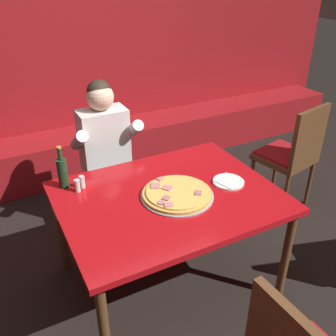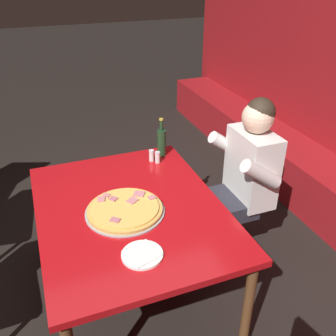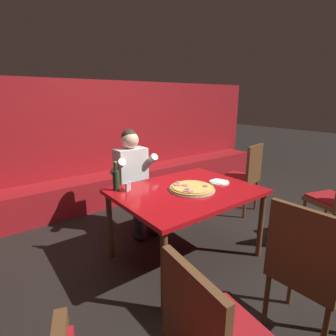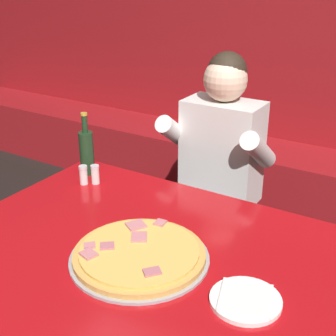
{
  "view_description": "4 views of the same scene",
  "coord_description": "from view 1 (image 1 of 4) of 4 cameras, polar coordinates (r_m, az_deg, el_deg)",
  "views": [
    {
      "loc": [
        -0.93,
        -1.77,
        2.06
      ],
      "look_at": [
        0.08,
        0.15,
        0.85
      ],
      "focal_mm": 40.0,
      "sensor_mm": 36.0,
      "label": 1
    },
    {
      "loc": [
        1.78,
        -0.44,
        2.05
      ],
      "look_at": [
        -0.05,
        0.26,
        0.93
      ],
      "focal_mm": 40.0,
      "sensor_mm": 36.0,
      "label": 2
    },
    {
      "loc": [
        -1.64,
        -1.85,
        1.64
      ],
      "look_at": [
        -0.07,
        0.21,
        0.94
      ],
      "focal_mm": 28.0,
      "sensor_mm": 36.0,
      "label": 3
    },
    {
      "loc": [
        0.8,
        -1.09,
        1.65
      ],
      "look_at": [
        -0.02,
        0.24,
        0.96
      ],
      "focal_mm": 50.0,
      "sensor_mm": 36.0,
      "label": 4
    }
  ],
  "objects": [
    {
      "name": "main_dining_table",
      "position": [
        2.43,
        0.07,
        -5.48
      ],
      "size": [
        1.37,
        1.07,
        0.75
      ],
      "color": "brown",
      "rests_on": "ground_plane"
    },
    {
      "name": "shaker_oregano",
      "position": [
        2.47,
        -13.65,
        -2.72
      ],
      "size": [
        0.04,
        0.04,
        0.09
      ],
      "color": "silver",
      "rests_on": "main_dining_table"
    },
    {
      "name": "booth_bench",
      "position": [
        4.17,
        -11.9,
        2.49
      ],
      "size": [
        6.46,
        0.48,
        0.46
      ],
      "primitive_type": "cube",
      "color": "maroon",
      "rests_on": "ground_plane"
    },
    {
      "name": "plate_white_paper",
      "position": [
        2.54,
        9.18,
        -2.06
      ],
      "size": [
        0.21,
        0.21,
        0.02
      ],
      "color": "white",
      "rests_on": "main_dining_table"
    },
    {
      "name": "dining_chair_far_left",
      "position": [
        3.48,
        18.6,
        2.53
      ],
      "size": [
        0.52,
        0.52,
        1.01
      ],
      "color": "brown",
      "rests_on": "ground_plane"
    },
    {
      "name": "shaker_parmesan",
      "position": [
        2.5,
        -12.95,
        -2.16
      ],
      "size": [
        0.04,
        0.04,
        0.09
      ],
      "color": "silver",
      "rests_on": "main_dining_table"
    },
    {
      "name": "booth_wall_panel",
      "position": [
        4.2,
        -14.22,
        13.03
      ],
      "size": [
        6.8,
        0.16,
        1.9
      ],
      "primitive_type": "cube",
      "color": "maroon",
      "rests_on": "ground_plane"
    },
    {
      "name": "ground_plane",
      "position": [
        2.87,
        0.06,
        -16.71
      ],
      "size": [
        24.0,
        24.0,
        0.0
      ],
      "primitive_type": "plane",
      "color": "black"
    },
    {
      "name": "diner_seated_blue_shirt",
      "position": [
        3.03,
        -9.07,
        2.3
      ],
      "size": [
        0.53,
        0.53,
        1.27
      ],
      "color": "black",
      "rests_on": "ground_plane"
    },
    {
      "name": "pizza",
      "position": [
        2.36,
        1.37,
        -3.95
      ],
      "size": [
        0.46,
        0.46,
        0.05
      ],
      "color": "#9E9EA3",
      "rests_on": "main_dining_table"
    },
    {
      "name": "beer_bottle",
      "position": [
        2.51,
        -15.77,
        -0.59
      ],
      "size": [
        0.07,
        0.07,
        0.29
      ],
      "color": "#19381E",
      "rests_on": "main_dining_table"
    }
  ]
}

